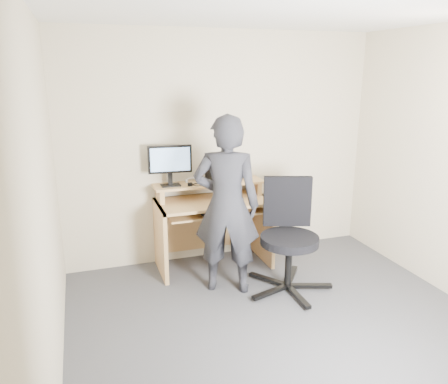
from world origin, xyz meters
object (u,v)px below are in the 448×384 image
monitor (170,162)px  person (227,205)px  office_chair (288,232)px  desk (211,216)px

monitor → person: bearing=-54.7°
office_chair → person: size_ratio=0.62×
desk → person: bearing=-93.2°
monitor → office_chair: 1.40m
monitor → office_chair: size_ratio=0.43×
office_chair → person: person is taller
monitor → person: size_ratio=0.26×
person → office_chair: bearing=-170.5°
office_chair → desk: bearing=144.5°
office_chair → person: 0.66m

